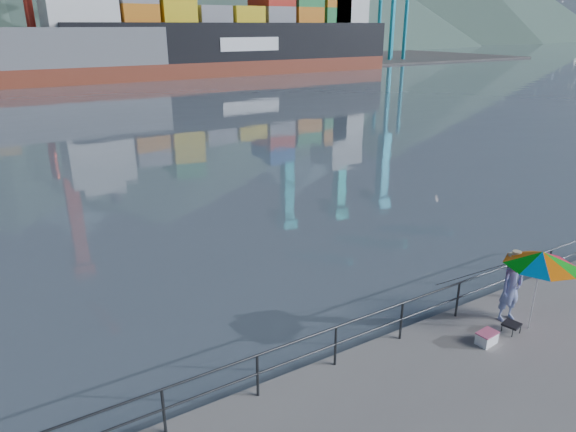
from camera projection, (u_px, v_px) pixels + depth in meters
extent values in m
cube|color=#514F4C|center=(76.00, 69.00, 90.05)|extent=(200.00, 40.00, 0.40)
cylinder|color=#2D3033|center=(371.00, 315.00, 11.90)|extent=(22.00, 0.05, 0.05)
cylinder|color=#2D3033|center=(370.00, 331.00, 12.06)|extent=(22.00, 0.05, 0.05)
cube|color=#2D3033|center=(370.00, 333.00, 12.07)|extent=(22.00, 0.06, 1.00)
cube|color=orange|center=(74.00, 46.00, 87.88)|extent=(6.00, 2.40, 7.80)
cube|color=gray|center=(113.00, 53.00, 91.52)|extent=(6.00, 2.40, 5.20)
cube|color=red|center=(150.00, 59.00, 95.16)|extent=(6.00, 2.40, 2.60)
cube|color=yellow|center=(182.00, 44.00, 97.43)|extent=(6.00, 2.40, 7.80)
cube|color=red|center=(214.00, 50.00, 101.07)|extent=(6.00, 2.40, 5.20)
cube|color=yellow|center=(244.00, 56.00, 104.71)|extent=(6.00, 2.40, 2.60)
cube|color=#267F3F|center=(271.00, 49.00, 107.44)|extent=(6.00, 2.40, 5.20)
cube|color=red|center=(297.00, 42.00, 110.16)|extent=(6.00, 2.40, 7.80)
cube|color=yellow|center=(322.00, 53.00, 114.26)|extent=(6.00, 2.40, 2.60)
cube|color=orange|center=(71.00, 45.00, 90.28)|extent=(6.00, 2.40, 7.80)
cube|color=#267F3F|center=(109.00, 52.00, 93.92)|extent=(6.00, 2.40, 5.20)
cube|color=#194CA5|center=(144.00, 44.00, 96.64)|extent=(6.00, 2.40, 7.80)
cube|color=#267F3F|center=(178.00, 57.00, 100.74)|extent=(6.00, 2.40, 2.60)
cube|color=#267F3F|center=(208.00, 43.00, 103.01)|extent=(6.00, 2.40, 7.80)
cube|color=red|center=(237.00, 49.00, 106.65)|extent=(6.00, 2.40, 5.20)
cube|color=#267F3F|center=(264.00, 54.00, 110.29)|extent=(6.00, 2.40, 2.60)
cube|color=#267F3F|center=(290.00, 47.00, 113.02)|extent=(6.00, 2.40, 5.20)
cube|color=yellow|center=(315.00, 41.00, 115.74)|extent=(6.00, 2.40, 7.80)
cube|color=gray|center=(69.00, 52.00, 93.13)|extent=(6.00, 2.40, 5.20)
cube|color=gray|center=(106.00, 59.00, 96.77)|extent=(6.00, 2.40, 2.60)
cube|color=#194CA5|center=(140.00, 57.00, 99.95)|extent=(6.00, 2.40, 2.60)
imported|color=#1A3898|center=(511.00, 288.00, 13.27)|extent=(0.72, 0.53, 1.81)
cylinder|color=white|center=(535.00, 294.00, 12.82)|extent=(0.04, 0.04, 1.97)
cone|color=#EF6403|center=(542.00, 258.00, 12.48)|extent=(1.86, 1.86, 0.36)
cube|color=black|center=(512.00, 324.00, 12.91)|extent=(0.47, 0.47, 0.05)
cube|color=#2D3033|center=(511.00, 329.00, 12.96)|extent=(0.33, 0.33, 0.21)
cube|color=white|center=(487.00, 338.00, 12.49)|extent=(0.52, 0.37, 0.28)
cylinder|color=black|center=(464.00, 304.00, 14.29)|extent=(0.48, 1.76, 1.28)
cube|color=maroon|center=(238.00, 67.00, 83.60)|extent=(53.97, 8.99, 2.50)
cube|color=black|center=(237.00, 41.00, 82.19)|extent=(53.97, 8.99, 5.60)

